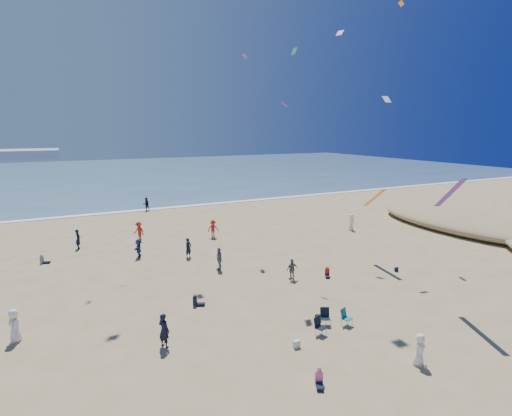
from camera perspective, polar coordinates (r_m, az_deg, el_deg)
name	(u,v)px	position (r m, az deg, el deg)	size (l,w,h in m)	color
ocean	(89,175)	(106.72, -22.79, 4.37)	(220.00, 100.00, 0.06)	#476B84
surf_line	(120,212)	(57.47, -18.84, -0.56)	(220.00, 1.20, 0.08)	white
standing_flyers	(217,254)	(33.71, -5.61, -6.58)	(32.47, 50.00, 1.95)	gray
seated_group	(233,314)	(24.48, -3.37, -14.88)	(20.66, 33.37, 0.84)	white
chair_cluster	(331,320)	(23.93, 10.69, -15.50)	(2.78, 1.59, 1.00)	black
white_tote	(297,344)	(22.01, 5.83, -18.77)	(0.35, 0.20, 0.40)	silver
black_backpack	(318,318)	(24.77, 8.82, -15.26)	(0.30, 0.22, 0.38)	black
navy_bag	(396,269)	(34.11, 19.42, -8.27)	(0.28, 0.18, 0.34)	black
kites_aloft	(336,96)	(28.76, 11.35, 15.45)	(42.24, 37.59, 28.80)	white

